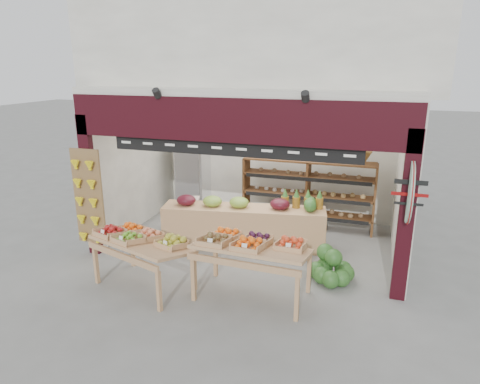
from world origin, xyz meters
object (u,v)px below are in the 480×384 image
Objects in this scene: back_shelving at (308,180)px; watermelon_pile at (331,269)px; display_table_left at (139,240)px; cardboard_stack at (200,217)px; mid_counter at (243,224)px; display_table_right at (249,245)px; refrigerator at (193,175)px.

back_shelving is 3.70× the size of watermelon_pile.
watermelon_pile is at bearing -71.04° from back_shelving.
cardboard_stack is at bearing 91.31° from display_table_left.
display_table_left is at bearing -121.99° from back_shelving.
mid_counter is 2.09m from watermelon_pile.
display_table_right is (1.78, 0.21, 0.07)m from display_table_left.
display_table_right is at bearing -69.94° from mid_counter.
refrigerator is 1.01× the size of display_table_left.
watermelon_pile is (0.81, -2.37, -0.87)m from back_shelving.
refrigerator is 1.47m from cardboard_stack.
refrigerator is 1.64× the size of cardboard_stack.
watermelon_pile is at bearing 19.99° from display_table_left.
display_table_right is at bearing 6.69° from display_table_left.
watermelon_pile is at bearing -26.18° from cardboard_stack.
refrigerator reaches higher than mid_counter.
cardboard_stack is 0.62× the size of display_table_right.
display_table_right is at bearing -96.56° from back_shelving.
refrigerator is 0.55× the size of mid_counter.
mid_counter reaches higher than watermelon_pile.
display_table_left is 3.21m from watermelon_pile.
refrigerator is 1.02× the size of display_table_right.
watermelon_pile is at bearing 36.28° from display_table_right.
display_table_left is at bearing -82.69° from refrigerator.
cardboard_stack is at bearing 153.82° from watermelon_pile.
refrigerator is 4.31m from display_table_right.
display_table_right is (0.66, -1.82, 0.41)m from mid_counter.
refrigerator is at bearing 137.02° from mid_counter.
back_shelving is 1.60× the size of refrigerator.
cardboard_stack is at bearing 127.95° from display_table_right.
watermelon_pile is (2.97, 1.08, -0.58)m from display_table_left.
cardboard_stack reaches higher than watermelon_pile.
back_shelving is 1.87m from mid_counter.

